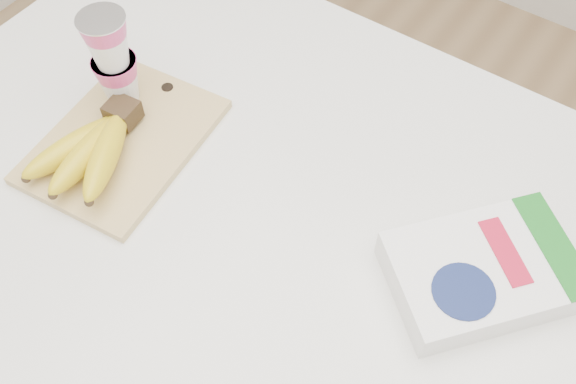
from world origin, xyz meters
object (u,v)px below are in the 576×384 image
Objects in this scene: cutting_board at (123,141)px; table at (288,350)px; bananas at (92,148)px; cereal_box at (482,272)px; yogurt_stack at (112,58)px.

table is at bearing -1.16° from cutting_board.
bananas is 0.72× the size of cereal_box.
bananas is at bearing -67.62° from yogurt_stack.
yogurt_stack is 0.63m from cereal_box.
table is 4.53× the size of cutting_board.
yogurt_stack is (-0.05, 0.06, 0.10)m from cutting_board.
cutting_board is 1.75× the size of yogurt_stack.
cutting_board is at bearing 84.79° from bananas.
table is 7.91× the size of yogurt_stack.
cutting_board is 0.58m from cereal_box.
cutting_board is 0.06m from bananas.
table is 4.66× the size of cereal_box.
cereal_box reaches higher than cutting_board.
bananas is 0.60m from cereal_box.
cutting_board is at bearing -174.86° from table.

